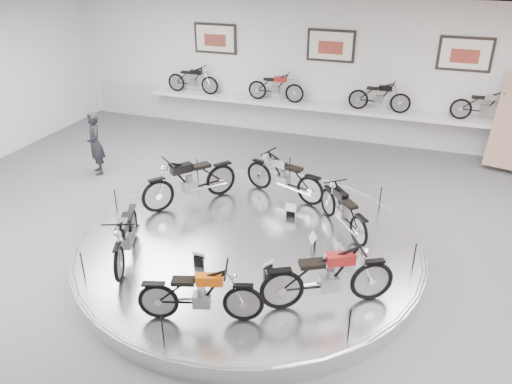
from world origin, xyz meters
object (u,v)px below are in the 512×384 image
(bike_d, at_px, (125,235))
(visitor, at_px, (95,143))
(bike_b, at_px, (284,176))
(bike_c, at_px, (190,180))
(bike_e, at_px, (200,294))
(display_platform, at_px, (249,246))
(bike_f, at_px, (328,276))
(shelf, at_px, (325,108))
(bike_a, at_px, (343,209))

(bike_d, bearing_deg, visitor, -160.41)
(bike_b, relative_size, visitor, 1.04)
(bike_c, distance_m, bike_e, 3.71)
(visitor, bearing_deg, display_platform, 19.61)
(display_platform, xyz_separation_m, bike_e, (0.11, -2.29, 0.61))
(bike_f, bearing_deg, bike_e, -178.62)
(bike_d, xyz_separation_m, bike_e, (1.89, -1.02, -0.00))
(display_platform, bearing_deg, shelf, 90.00)
(bike_a, xyz_separation_m, visitor, (-6.44, 1.25, 0.05))
(bike_f, relative_size, visitor, 1.11)
(shelf, bearing_deg, bike_d, -103.09)
(shelf, bearing_deg, bike_c, -107.00)
(display_platform, distance_m, bike_d, 2.28)
(display_platform, xyz_separation_m, bike_a, (1.57, 0.95, 0.59))
(bike_a, distance_m, bike_f, 2.30)
(display_platform, relative_size, bike_d, 4.09)
(bike_c, distance_m, visitor, 3.44)
(bike_a, height_order, bike_b, bike_b)
(display_platform, xyz_separation_m, bike_f, (1.76, -1.34, 0.67))
(bike_d, height_order, bike_f, bike_f)
(bike_d, relative_size, bike_e, 1.01)
(display_platform, height_order, shelf, shelf)
(bike_b, xyz_separation_m, visitor, (-4.98, 0.27, 0.01))
(shelf, distance_m, bike_c, 5.68)
(bike_c, bearing_deg, visitor, -72.48)
(shelf, height_order, bike_b, bike_b)
(shelf, relative_size, bike_d, 7.03)
(bike_d, bearing_deg, display_platform, 103.49)
(bike_c, bearing_deg, bike_f, 94.24)
(shelf, distance_m, bike_e, 8.70)
(display_platform, xyz_separation_m, shelf, (0.00, 6.40, 0.85))
(bike_a, height_order, bike_d, bike_d)
(shelf, relative_size, bike_a, 7.34)
(bike_a, relative_size, bike_e, 0.96)
(bike_b, bearing_deg, bike_a, 162.93)
(bike_d, bearing_deg, bike_b, 127.40)
(display_platform, distance_m, visitor, 5.38)
(display_platform, height_order, bike_d, bike_d)
(bike_e, bearing_deg, bike_f, 12.71)
(bike_c, bearing_deg, bike_e, 66.76)
(display_platform, distance_m, bike_e, 2.37)
(visitor, bearing_deg, shelf, 84.65)
(display_platform, height_order, bike_e, bike_e)
(shelf, bearing_deg, bike_f, -77.19)
(display_platform, relative_size, bike_c, 3.51)
(bike_e, height_order, visitor, visitor)
(bike_c, relative_size, bike_d, 1.16)
(bike_d, bearing_deg, bike_f, 66.87)
(bike_e, bearing_deg, shelf, 73.48)
(bike_f, bearing_deg, shelf, 74.25)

